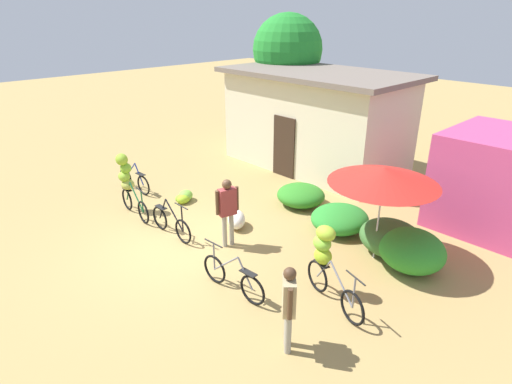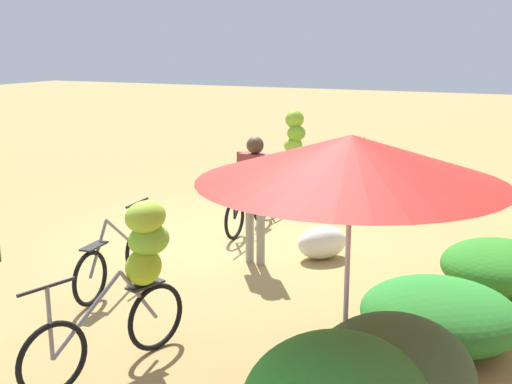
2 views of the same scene
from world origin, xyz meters
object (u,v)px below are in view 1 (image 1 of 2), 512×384
at_px(tree_behind_building, 288,50).
at_px(person_bystander, 289,301).
at_px(bicycle_by_shop, 233,278).
at_px(produce_sack, 237,220).
at_px(bicycle_leftmost, 134,180).
at_px(bicycle_near_pile, 127,180).
at_px(market_umbrella, 384,175).
at_px(bicycle_center_loaded, 171,223).
at_px(building_low, 316,119).
at_px(bicycle_rightmost, 327,257).
at_px(person_vendor, 227,206).
at_px(banana_pile_on_ground, 184,197).

xyz_separation_m(tree_behind_building, person_bystander, (7.98, -8.59, -2.76)).
xyz_separation_m(bicycle_by_shop, produce_sack, (-2.00, 1.85, -0.12)).
bearing_deg(bicycle_leftmost, bicycle_near_pile, -33.31).
xyz_separation_m(market_umbrella, bicycle_center_loaded, (-3.99, -2.71, -1.64)).
relative_size(bicycle_by_shop, person_bystander, 1.06).
height_order(market_umbrella, bicycle_by_shop, market_umbrella).
bearing_deg(bicycle_center_loaded, bicycle_by_shop, -8.32).
bearing_deg(bicycle_near_pile, building_low, 81.21).
height_order(building_low, bicycle_rightmost, building_low).
relative_size(bicycle_leftmost, person_vendor, 0.96).
height_order(building_low, bicycle_leftmost, building_low).
bearing_deg(produce_sack, market_umbrella, 21.38).
bearing_deg(bicycle_by_shop, building_low, 117.77).
height_order(bicycle_near_pile, bicycle_center_loaded, bicycle_near_pile).
relative_size(building_low, person_vendor, 3.86).
bearing_deg(tree_behind_building, bicycle_near_pile, -79.16).
distance_m(tree_behind_building, person_vendor, 9.00).
bearing_deg(bicycle_by_shop, bicycle_center_loaded, 171.68).
bearing_deg(person_bystander, tree_behind_building, 132.88).
height_order(bicycle_near_pile, bicycle_by_shop, bicycle_near_pile).
bearing_deg(bicycle_leftmost, bicycle_by_shop, -11.14).
xyz_separation_m(bicycle_center_loaded, bicycle_by_shop, (2.77, -0.40, -0.00)).
bearing_deg(market_umbrella, bicycle_near_pile, -155.01).
distance_m(tree_behind_building, banana_pile_on_ground, 7.65).
distance_m(bicycle_by_shop, person_bystander, 1.89).
bearing_deg(market_umbrella, bicycle_leftmost, -164.93).
bearing_deg(bicycle_center_loaded, bicycle_rightmost, 11.15).
height_order(tree_behind_building, banana_pile_on_ground, tree_behind_building).
xyz_separation_m(tree_behind_building, person_vendor, (4.77, -7.14, -2.68)).
xyz_separation_m(building_low, bicycle_near_pile, (-1.03, -6.65, -0.71)).
bearing_deg(market_umbrella, bicycle_rightmost, -87.49).
height_order(market_umbrella, bicycle_leftmost, market_umbrella).
distance_m(building_low, bicycle_rightmost, 7.68).
distance_m(bicycle_leftmost, person_bystander, 7.90).
bearing_deg(person_vendor, building_low, 110.76).
height_order(bicycle_by_shop, person_bystander, person_bystander).
height_order(bicycle_rightmost, person_vendor, person_vendor).
distance_m(tree_behind_building, bicycle_by_shop, 10.87).
bearing_deg(bicycle_rightmost, person_vendor, -178.09).
bearing_deg(market_umbrella, tree_behind_building, 145.40).
xyz_separation_m(building_low, tree_behind_building, (-2.54, 1.26, 2.05)).
height_order(bicycle_near_pile, bicycle_rightmost, bicycle_near_pile).
bearing_deg(person_bystander, bicycle_near_pile, 173.96).
bearing_deg(market_umbrella, banana_pile_on_ground, -166.34).
relative_size(tree_behind_building, produce_sack, 7.24).
bearing_deg(building_low, person_vendor, -69.24).
relative_size(bicycle_leftmost, bicycle_by_shop, 0.96).
xyz_separation_m(bicycle_near_pile, produce_sack, (2.71, 1.50, -0.73)).
height_order(market_umbrella, person_bystander, market_umbrella).
relative_size(building_low, market_umbrella, 2.80).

